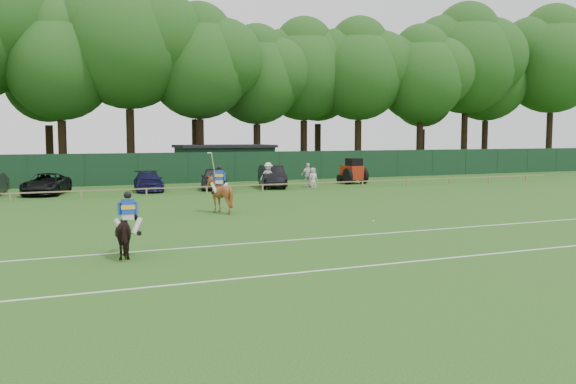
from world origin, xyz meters
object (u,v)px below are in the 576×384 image
horse_dark (128,233)px  polo_ball (373,221)px  estate_black (272,176)px  spectator_left (268,176)px  horse_chestnut (219,194)px  hatch_grey (214,178)px  spectator_mid (308,175)px  spectator_right (313,178)px  tractor (353,172)px  suv_black (46,184)px  sedan_navy (148,181)px  utility_shed (225,162)px

horse_dark → polo_ball: 11.95m
estate_black → spectator_left: 1.34m
horse_chestnut → horse_dark: bearing=81.8°
spectator_left → polo_ball: 17.80m
hatch_grey → spectator_mid: (6.88, -1.26, 0.13)m
estate_black → spectator_left: bearing=-108.6°
spectator_left → horse_dark: bearing=-121.6°
spectator_right → polo_ball: size_ratio=16.38×
horse_chestnut → tractor: 20.34m
suv_black → tractor: 22.95m
suv_black → sedan_navy: 6.64m
spectator_mid → tractor: size_ratio=0.75×
spectator_left → spectator_right: spectator_left is taller
horse_dark → hatch_grey: hatch_grey is taller
horse_dark → suv_black: 23.19m
horse_dark → spectator_left: bearing=-118.0°
hatch_grey → estate_black: estate_black is taller
horse_dark → utility_shed: (13.10, 31.75, 0.78)m
spectator_left → utility_shed: size_ratio=0.23×
hatch_grey → spectator_left: (3.68, -1.34, 0.18)m
suv_black → spectator_left: (14.97, -1.73, 0.26)m
spectator_left → spectator_right: bearing=-4.3°
utility_shed → horse_dark: bearing=-112.4°
polo_ball → spectator_mid: bearing=74.2°
tractor → spectator_right: bearing=-156.2°
sedan_navy → hatch_grey: (4.65, -0.32, 0.11)m
suv_black → estate_black: 15.73m
spectator_right → utility_shed: bearing=100.4°
estate_black → spectator_right: estate_black is taller
horse_dark → sedan_navy: horse_dark is taller
sedan_navy → spectator_mid: size_ratio=2.54×
spectator_left → suv_black: bearing=173.5°
estate_black → horse_dark: bearing=-106.6°
hatch_grey → tractor: (11.65, 0.39, 0.19)m
hatch_grey → estate_black: 4.43m
horse_dark → hatch_grey: bearing=-109.1°
hatch_grey → spectator_left: spectator_left is taller
horse_dark → estate_black: estate_black is taller
horse_dark → tractor: (21.14, 23.12, 0.21)m
spectator_mid → tractor: 5.05m
sedan_navy → utility_shed: size_ratio=0.55×
estate_black → polo_ball: 18.99m
horse_dark → sedan_navy: bearing=-98.2°
spectator_left → tractor: tractor is taller
horse_chestnut → hatch_grey: 13.59m
spectator_mid → suv_black: bearing=168.5°
polo_ball → utility_shed: (1.76, 28.05, 1.49)m
horse_chestnut → spectator_left: spectator_left is taller
horse_chestnut → spectator_mid: (10.44, 11.85, -0.02)m
sedan_navy → hatch_grey: hatch_grey is taller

